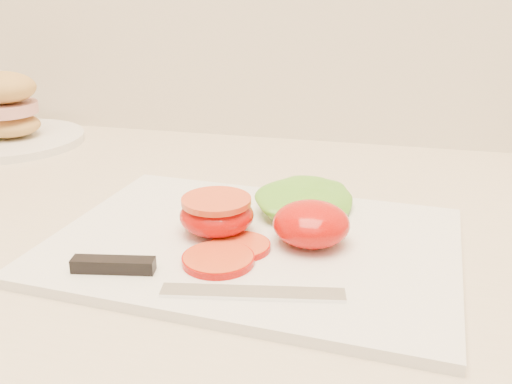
# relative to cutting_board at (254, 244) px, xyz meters

# --- Properties ---
(cutting_board) EXTENTS (0.40, 0.30, 0.01)m
(cutting_board) POSITION_rel_cutting_board_xyz_m (0.00, 0.00, 0.00)
(cutting_board) COLOR white
(cutting_board) RESTS_ON counter
(tomato_half_dome) EXTENTS (0.07, 0.07, 0.04)m
(tomato_half_dome) POSITION_rel_cutting_board_xyz_m (0.05, 0.01, 0.03)
(tomato_half_dome) COLOR red
(tomato_half_dome) RESTS_ON cutting_board
(tomato_half_cut) EXTENTS (0.07, 0.07, 0.04)m
(tomato_half_cut) POSITION_rel_cutting_board_xyz_m (-0.04, 0.01, 0.03)
(tomato_half_cut) COLOR red
(tomato_half_cut) RESTS_ON cutting_board
(tomato_slice_0) EXTENTS (0.06, 0.06, 0.01)m
(tomato_slice_0) POSITION_rel_cutting_board_xyz_m (-0.02, -0.05, 0.01)
(tomato_slice_0) COLOR #E65227
(tomato_slice_0) RESTS_ON cutting_board
(tomato_slice_1) EXTENTS (0.05, 0.05, 0.01)m
(tomato_slice_1) POSITION_rel_cutting_board_xyz_m (-0.01, -0.02, 0.01)
(tomato_slice_1) COLOR #E65227
(tomato_slice_1) RESTS_ON cutting_board
(lettuce_leaf_0) EXTENTS (0.14, 0.15, 0.03)m
(lettuce_leaf_0) POSITION_rel_cutting_board_xyz_m (0.04, 0.08, 0.02)
(lettuce_leaf_0) COLOR #69B12F
(lettuce_leaf_0) RESTS_ON cutting_board
(knife) EXTENTS (0.24, 0.05, 0.01)m
(knife) POSITION_rel_cutting_board_xyz_m (-0.05, -0.09, 0.01)
(knife) COLOR silver
(knife) RESTS_ON cutting_board
(sandwich_plate) EXTENTS (0.22, 0.22, 0.11)m
(sandwich_plate) POSITION_rel_cutting_board_xyz_m (-0.45, 0.26, 0.03)
(sandwich_plate) COLOR white
(sandwich_plate) RESTS_ON counter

